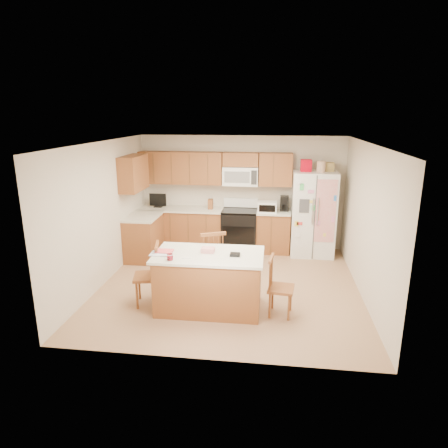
# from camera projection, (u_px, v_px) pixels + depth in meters

# --- Properties ---
(ground) EXTENTS (4.50, 4.50, 0.00)m
(ground) POSITION_uv_depth(u_px,v_px,m) (229.00, 285.00, 7.12)
(ground) COLOR #9C7254
(ground) RESTS_ON ground
(room_shell) EXTENTS (4.60, 4.60, 2.52)m
(room_shell) POSITION_uv_depth(u_px,v_px,m) (230.00, 207.00, 6.74)
(room_shell) COLOR beige
(room_shell) RESTS_ON ground
(cabinetry) EXTENTS (3.36, 1.56, 2.15)m
(cabinetry) POSITION_uv_depth(u_px,v_px,m) (194.00, 210.00, 8.71)
(cabinetry) COLOR brown
(cabinetry) RESTS_ON ground
(stove) EXTENTS (0.76, 0.65, 1.13)m
(stove) POSITION_uv_depth(u_px,v_px,m) (240.00, 229.00, 8.85)
(stove) COLOR black
(stove) RESTS_ON ground
(refrigerator) EXTENTS (0.90, 0.79, 2.04)m
(refrigerator) POSITION_uv_depth(u_px,v_px,m) (313.00, 213.00, 8.47)
(refrigerator) COLOR white
(refrigerator) RESTS_ON ground
(island) EXTENTS (1.71, 0.98, 1.00)m
(island) POSITION_uv_depth(u_px,v_px,m) (209.00, 281.00, 6.18)
(island) COLOR brown
(island) RESTS_ON ground
(windsor_chair_left) EXTENTS (0.50, 0.52, 1.01)m
(windsor_chair_left) POSITION_uv_depth(u_px,v_px,m) (149.00, 276.00, 6.33)
(windsor_chair_left) COLOR brown
(windsor_chair_left) RESTS_ON ground
(windsor_chair_back) EXTENTS (0.59, 0.58, 1.06)m
(windsor_chair_back) POSITION_uv_depth(u_px,v_px,m) (211.00, 261.00, 6.88)
(windsor_chair_back) COLOR brown
(windsor_chair_back) RESTS_ON ground
(windsor_chair_right) EXTENTS (0.42, 0.44, 0.91)m
(windsor_chair_right) POSITION_uv_depth(u_px,v_px,m) (279.00, 288.00, 5.99)
(windsor_chair_right) COLOR brown
(windsor_chair_right) RESTS_ON ground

